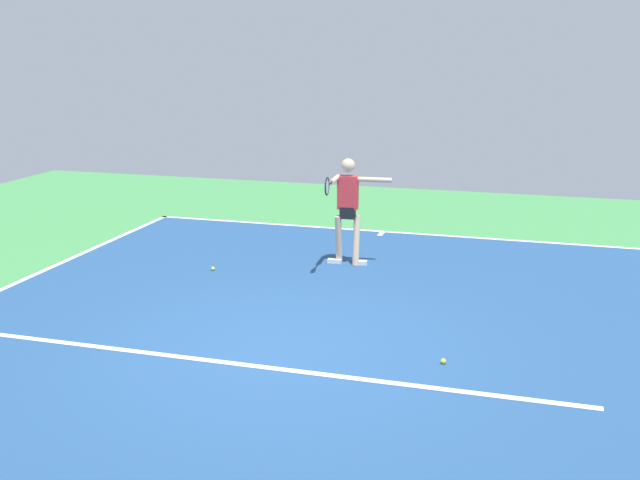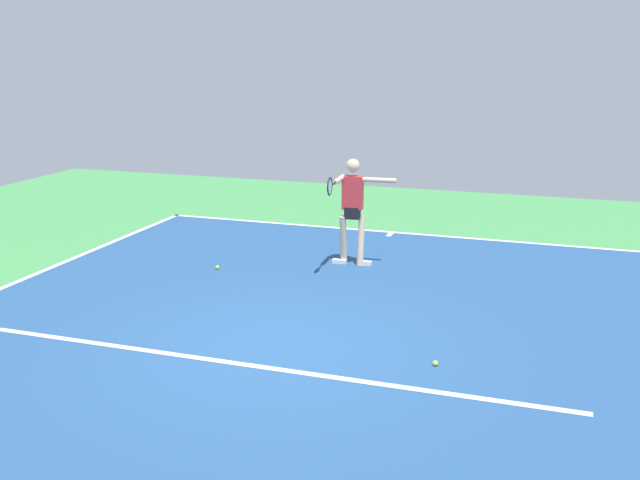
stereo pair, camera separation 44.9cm
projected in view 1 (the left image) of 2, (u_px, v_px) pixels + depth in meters
ground_plane at (282, 348)px, 9.22m from camera, size 22.23×22.23×0.00m
court_surface at (282, 348)px, 9.22m from camera, size 9.87×12.61×0.00m
court_line_baseline_near at (383, 231)px, 15.03m from camera, size 9.87×0.10×0.01m
court_line_service at (265, 367)px, 8.65m from camera, size 7.40×0.10×0.01m
court_line_centre_mark at (381, 234)px, 14.85m from camera, size 0.10×0.30×0.01m
tennis_player at (348, 204)px, 12.49m from camera, size 1.08×1.21×1.83m
tennis_ball_far_corner at (443, 361)px, 8.74m from camera, size 0.07×0.07×0.07m
tennis_ball_by_baseline at (213, 269)px, 12.40m from camera, size 0.07×0.07×0.07m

